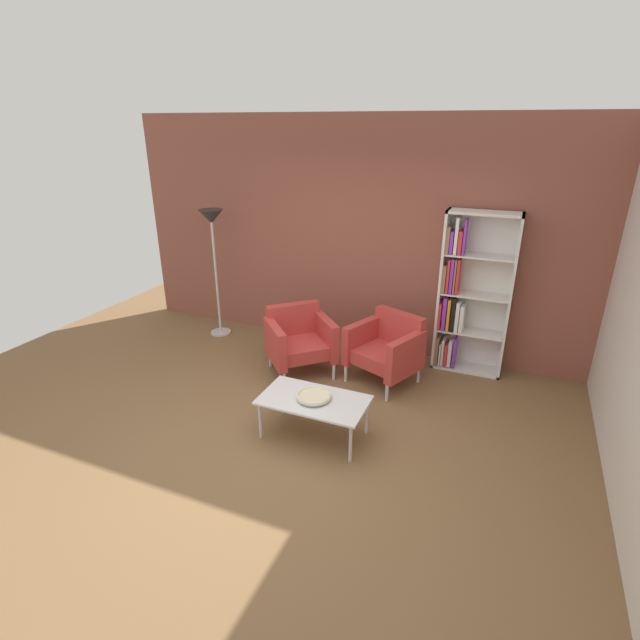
% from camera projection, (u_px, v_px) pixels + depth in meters
% --- Properties ---
extents(ground_plane, '(8.32, 8.32, 0.00)m').
position_uv_depth(ground_plane, '(273.00, 443.00, 4.52)').
color(ground_plane, brown).
extents(brick_back_panel, '(6.40, 0.12, 2.90)m').
position_uv_depth(brick_back_panel, '(361.00, 237.00, 6.06)').
color(brick_back_panel, brown).
rests_on(brick_back_panel, ground_plane).
extents(bookshelf_tall, '(0.80, 0.30, 1.90)m').
position_uv_depth(bookshelf_tall, '(466.00, 296.00, 5.59)').
color(bookshelf_tall, silver).
rests_on(bookshelf_tall, ground_plane).
extents(coffee_table_low, '(1.00, 0.56, 0.40)m').
position_uv_depth(coffee_table_low, '(314.00, 402.00, 4.50)').
color(coffee_table_low, silver).
rests_on(coffee_table_low, ground_plane).
extents(decorative_bowl, '(0.32, 0.32, 0.05)m').
position_uv_depth(decorative_bowl, '(314.00, 396.00, 4.47)').
color(decorative_bowl, beige).
rests_on(decorative_bowl, coffee_table_low).
extents(armchair_corner_red, '(0.90, 0.87, 0.78)m').
position_uv_depth(armchair_corner_red, '(387.00, 347.00, 5.48)').
color(armchair_corner_red, '#B73833').
rests_on(armchair_corner_red, ground_plane).
extents(armchair_by_bookshelf, '(0.95, 0.95, 0.78)m').
position_uv_depth(armchair_by_bookshelf, '(299.00, 339.00, 5.69)').
color(armchair_by_bookshelf, '#B73833').
rests_on(armchair_by_bookshelf, ground_plane).
extents(floor_lamp_torchiere, '(0.32, 0.32, 1.74)m').
position_uv_depth(floor_lamp_torchiere, '(212.00, 232.00, 6.34)').
color(floor_lamp_torchiere, silver).
rests_on(floor_lamp_torchiere, ground_plane).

